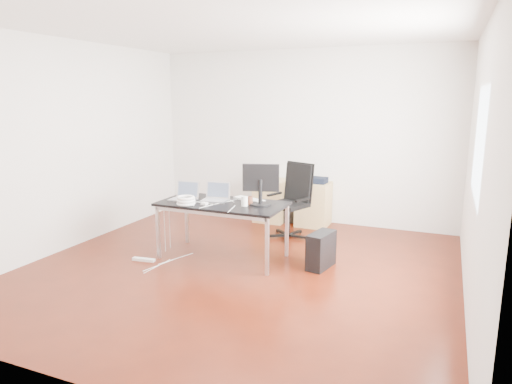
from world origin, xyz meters
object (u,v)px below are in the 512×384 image
at_px(office_chair, 292,197).
at_px(filing_cabinet_right, 313,204).
at_px(desk, 222,207).
at_px(pc_tower, 321,250).
at_px(filing_cabinet_left, 271,200).

height_order(office_chair, filing_cabinet_right, office_chair).
xyz_separation_m(desk, pc_tower, (1.26, 0.14, -0.46)).
xyz_separation_m(filing_cabinet_left, pc_tower, (1.33, -1.78, -0.13)).
bearing_deg(pc_tower, filing_cabinet_left, 138.15).
height_order(desk, office_chair, office_chair).
xyz_separation_m(office_chair, filing_cabinet_right, (0.13, 0.72, -0.26)).
distance_m(office_chair, pc_tower, 1.35).
xyz_separation_m(filing_cabinet_right, pc_tower, (0.60, -1.78, -0.13)).
distance_m(desk, filing_cabinet_right, 2.06).
relative_size(filing_cabinet_left, pc_tower, 1.56).
height_order(office_chair, pc_tower, office_chair).
bearing_deg(pc_tower, filing_cabinet_right, 120.13).
distance_m(office_chair, filing_cabinet_right, 0.77).
xyz_separation_m(desk, office_chair, (0.53, 1.20, -0.07)).
bearing_deg(desk, filing_cabinet_left, 91.89).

